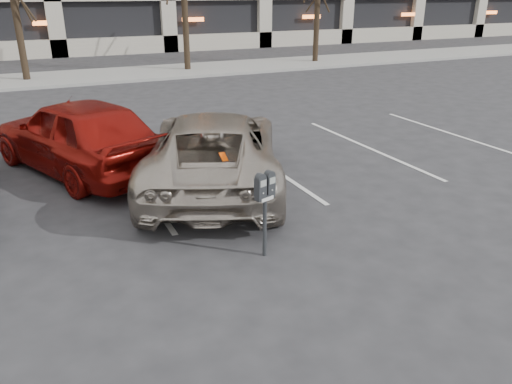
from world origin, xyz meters
TOP-DOWN VIEW (x-y plane):
  - ground at (0.00, 0.00)m, footprint 140.00×140.00m
  - sidewalk at (0.00, 16.00)m, footprint 80.00×4.00m
  - stall_lines at (-1.40, 2.30)m, footprint 16.90×5.20m
  - parking_meter at (-0.41, -1.45)m, footprint 0.34×0.21m
  - suv_silver at (-0.07, 1.50)m, footprint 4.26×5.76m
  - car_red at (-2.32, 3.42)m, footprint 3.55×5.06m

SIDE VIEW (x-z plane):
  - ground at x=0.00m, z-range 0.00..0.00m
  - stall_lines at x=-1.40m, z-range 0.00..0.01m
  - sidewalk at x=0.00m, z-range 0.00..0.12m
  - suv_silver at x=-0.07m, z-range 0.00..1.46m
  - car_red at x=-2.32m, z-range 0.00..1.60m
  - parking_meter at x=-0.41m, z-range 0.33..1.58m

